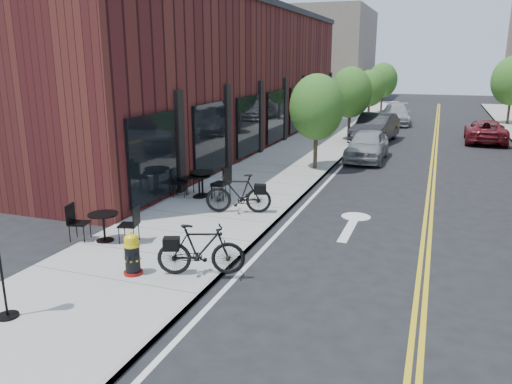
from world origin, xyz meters
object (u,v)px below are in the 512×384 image
at_px(fire_hydrant, 132,254).
at_px(parked_car_c, 395,114).
at_px(parked_car_a, 367,145).
at_px(parked_car_b, 375,128).
at_px(bicycle_right, 201,250).
at_px(parked_car_far, 486,131).
at_px(bistro_set_c, 199,183).
at_px(bicycle_left, 238,193).
at_px(bistro_set_b, 202,180).
at_px(bistro_set_a, 104,223).

xyz_separation_m(fire_hydrant, parked_car_c, (2.86, 28.56, 0.15)).
xyz_separation_m(parked_car_a, parked_car_b, (-0.30, 5.39, 0.10)).
relative_size(bicycle_right, parked_car_a, 0.44).
bearing_deg(parked_car_far, bistro_set_c, 60.28).
bearing_deg(parked_car_a, bicycle_left, -102.59).
relative_size(bicycle_left, bicycle_right, 1.05).
xyz_separation_m(bicycle_left, parked_car_b, (2.04, 15.19, 0.10)).
height_order(bicycle_left, parked_car_a, parked_car_a).
bearing_deg(bicycle_right, parked_car_c, -23.66).
xyz_separation_m(bicycle_left, bistro_set_c, (-1.82, 1.12, -0.11)).
xyz_separation_m(bistro_set_b, parked_car_far, (9.60, 15.86, -0.01)).
distance_m(parked_car_c, parked_car_far, 8.52).
bearing_deg(parked_car_b, bistro_set_c, -97.75).
bearing_deg(parked_car_c, bistro_set_a, -103.82).
bearing_deg(parked_car_b, bicycle_right, -85.75).
relative_size(bicycle_left, parked_car_a, 0.47).
bearing_deg(bicycle_right, parked_car_b, -23.94).
bearing_deg(bistro_set_c, bicycle_left, -41.53).
distance_m(bicycle_left, parked_car_c, 23.91).
distance_m(fire_hydrant, parked_car_a, 14.84).
relative_size(bistro_set_a, parked_car_c, 0.36).
xyz_separation_m(fire_hydrant, parked_car_far, (8.24, 21.96, 0.08)).
height_order(bicycle_right, parked_car_far, parked_car_far).
height_order(bistro_set_c, parked_car_far, parked_car_far).
height_order(bistro_set_c, parked_car_a, parked_car_a).
bearing_deg(parked_car_far, parked_car_b, 20.36).
height_order(bistro_set_a, bistro_set_b, bistro_set_b).
relative_size(fire_hydrant, parked_car_a, 0.22).
bearing_deg(parked_car_far, bistro_set_a, 65.17).
relative_size(fire_hydrant, bistro_set_b, 0.46).
bearing_deg(bistro_set_b, parked_car_c, 87.68).
height_order(bistro_set_b, parked_car_b, parked_car_b).
height_order(fire_hydrant, bistro_set_c, bistro_set_c).
bearing_deg(parked_car_far, fire_hydrant, 70.60).
relative_size(bistro_set_c, parked_car_a, 0.43).
relative_size(fire_hydrant, parked_car_far, 0.20).
relative_size(bistro_set_b, bistro_set_c, 1.12).
bearing_deg(parked_car_b, bistro_set_b, -97.91).
relative_size(bicycle_left, parked_car_b, 0.40).
bearing_deg(parked_car_a, bicycle_right, -94.97).
height_order(bicycle_right, parked_car_b, parked_car_b).
bearing_deg(bicycle_left, bicycle_right, -4.15).
height_order(fire_hydrant, parked_car_a, parked_car_a).
distance_m(bicycle_right, bistro_set_c, 6.07).
bearing_deg(bicycle_right, bistro_set_b, 5.08).
bearing_deg(bistro_set_c, bistro_set_a, -104.95).
distance_m(bistro_set_b, parked_car_b, 14.39).
relative_size(bicycle_right, parked_car_b, 0.38).
distance_m(bicycle_left, parked_car_far, 18.87).
xyz_separation_m(bistro_set_c, parked_car_a, (4.16, 8.68, 0.11)).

